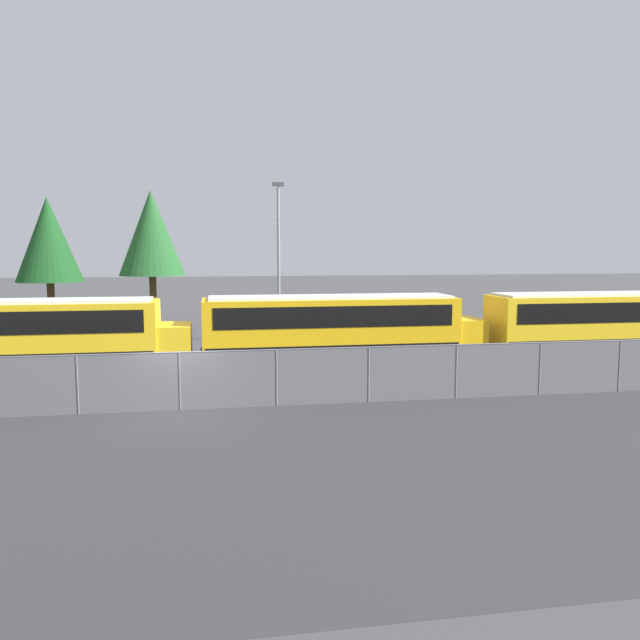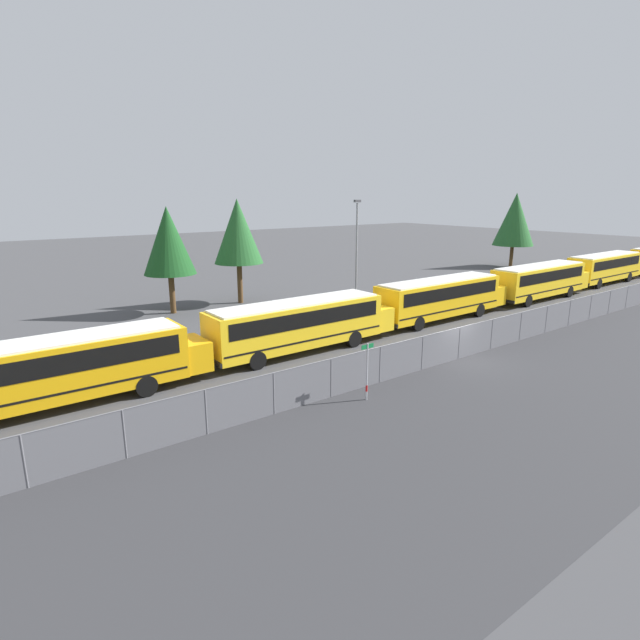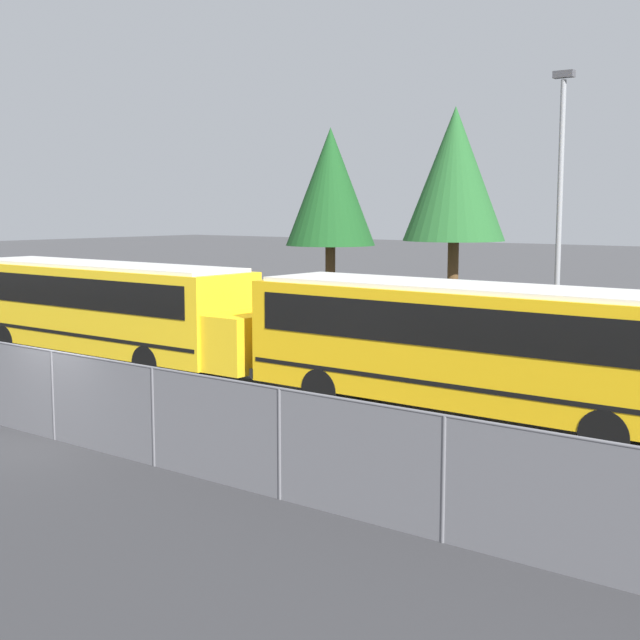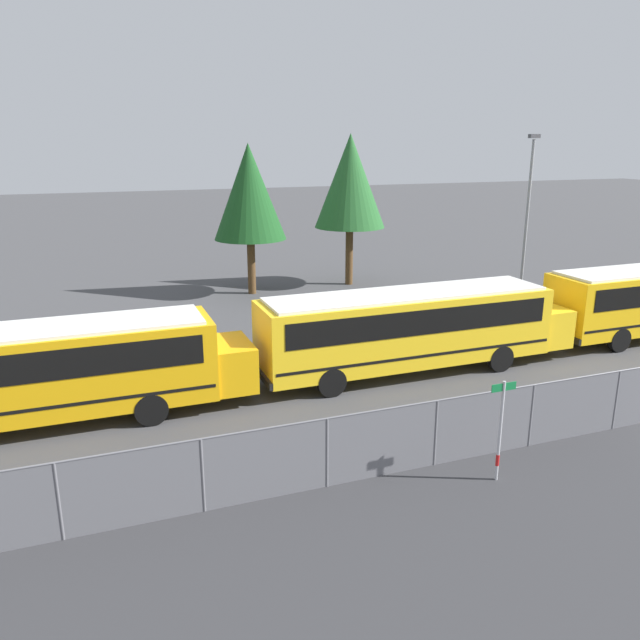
% 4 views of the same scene
% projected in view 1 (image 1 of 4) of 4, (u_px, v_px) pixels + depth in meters
% --- Properties ---
extents(ground_plane, '(200.00, 200.00, 0.00)m').
position_uv_depth(ground_plane, '(180.00, 410.00, 19.56)').
color(ground_plane, '#424244').
extents(road_strip, '(149.43, 12.00, 0.01)m').
position_uv_depth(road_strip, '(166.00, 479.00, 13.68)').
color(road_strip, '#333335').
rests_on(road_strip, ground_plane).
extents(fence, '(115.50, 0.07, 1.86)m').
position_uv_depth(fence, '(180.00, 380.00, 19.45)').
color(fence, '#9EA0A5').
rests_on(fence, ground_plane).
extents(school_bus_3, '(12.27, 2.52, 3.05)m').
position_uv_depth(school_bus_3, '(24.00, 331.00, 24.54)').
color(school_bus_3, yellow).
rests_on(school_bus_3, ground_plane).
extents(school_bus_4, '(12.27, 2.52, 3.05)m').
position_uv_depth(school_bus_4, '(337.00, 324.00, 26.82)').
color(school_bus_4, yellow).
rests_on(school_bus_4, ground_plane).
extents(school_bus_5, '(12.27, 2.52, 3.05)m').
position_uv_depth(school_bus_5, '(611.00, 319.00, 28.68)').
color(school_bus_5, yellow).
rests_on(school_bus_5, ground_plane).
extents(light_pole, '(0.60, 0.24, 8.59)m').
position_uv_depth(light_pole, '(279.00, 256.00, 33.66)').
color(light_pole, gray).
rests_on(light_pole, ground_plane).
extents(tree_0, '(4.06, 4.06, 8.69)m').
position_uv_depth(tree_0, '(151.00, 233.00, 38.77)').
color(tree_0, '#51381E').
rests_on(tree_0, ground_plane).
extents(tree_1, '(3.92, 3.92, 8.17)m').
position_uv_depth(tree_1, '(48.00, 240.00, 37.56)').
color(tree_1, '#51381E').
rests_on(tree_1, ground_plane).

